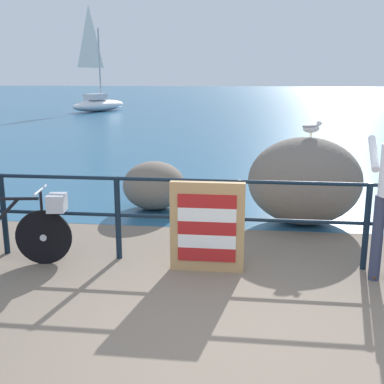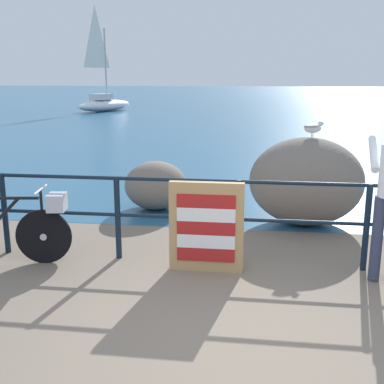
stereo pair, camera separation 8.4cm
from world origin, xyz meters
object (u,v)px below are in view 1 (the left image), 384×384
at_px(breakwater_boulder_main, 305,181).
at_px(folded_deckchair_stack, 207,227).
at_px(bicycle, 11,227).
at_px(sailboat, 98,100).
at_px(seagull, 311,127).
at_px(breakwater_boulder_left, 154,185).

bearing_deg(breakwater_boulder_main, folded_deckchair_stack, -122.87).
xyz_separation_m(bicycle, sailboat, (-6.47, 24.04, 0.24)).
distance_m(folded_deckchair_stack, seagull, 2.60).
xyz_separation_m(breakwater_boulder_left, seagull, (2.45, -0.50, 1.05)).
bearing_deg(sailboat, seagull, -130.87).
xyz_separation_m(folded_deckchair_stack, breakwater_boulder_left, (-1.11, 2.53, -0.12)).
height_order(seagull, sailboat, sailboat).
relative_size(breakwater_boulder_main, sailboat, 0.27).
bearing_deg(breakwater_boulder_main, seagull, 33.16).
relative_size(folded_deckchair_stack, seagull, 3.06).
distance_m(breakwater_boulder_left, sailboat, 22.77).
height_order(bicycle, seagull, seagull).
relative_size(bicycle, breakwater_boulder_left, 1.63).
xyz_separation_m(folded_deckchair_stack, breakwater_boulder_main, (1.28, 1.99, 0.13)).
height_order(bicycle, sailboat, sailboat).
bearing_deg(sailboat, bicycle, -140.53).
bearing_deg(folded_deckchair_stack, sailboat, 110.10).
relative_size(bicycle, folded_deckchair_stack, 1.62).
height_order(bicycle, breakwater_boulder_left, bicycle).
relative_size(breakwater_boulder_left, sailboat, 0.17).
relative_size(bicycle, sailboat, 0.27).
relative_size(bicycle, seagull, 4.96).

